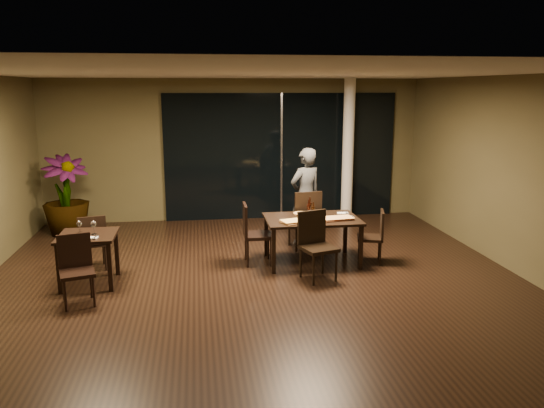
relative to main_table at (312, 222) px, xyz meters
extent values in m
plane|color=black|center=(-1.00, -0.80, -0.68)|extent=(8.00, 8.00, 0.00)
cube|color=#484226|center=(-1.00, 3.25, 0.82)|extent=(8.00, 0.10, 3.00)
cube|color=#484226|center=(-1.00, -4.85, 0.82)|extent=(8.00, 0.10, 3.00)
cube|color=#484226|center=(3.05, -0.80, 0.82)|extent=(0.10, 8.00, 3.00)
cube|color=silver|center=(-1.00, -0.80, 2.34)|extent=(8.00, 8.00, 0.04)
cube|color=black|center=(0.00, 3.16, 0.67)|extent=(5.00, 0.06, 2.70)
cylinder|color=white|center=(1.40, 2.85, 0.82)|extent=(0.24, 0.24, 3.00)
cube|color=black|center=(0.00, 0.00, 0.05)|extent=(1.50, 1.00, 0.04)
cube|color=black|center=(-0.69, -0.44, -0.32)|extent=(0.06, 0.06, 0.71)
cube|color=black|center=(0.69, -0.44, -0.32)|extent=(0.06, 0.06, 0.71)
cube|color=black|center=(-0.69, 0.44, -0.32)|extent=(0.06, 0.06, 0.71)
cube|color=black|center=(0.69, 0.44, -0.32)|extent=(0.06, 0.06, 0.71)
cube|color=black|center=(-3.40, -0.50, 0.05)|extent=(0.80, 0.80, 0.04)
cube|color=black|center=(-3.74, -0.84, -0.32)|extent=(0.06, 0.06, 0.71)
cube|color=black|center=(-3.06, -0.84, -0.32)|extent=(0.06, 0.06, 0.71)
cube|color=black|center=(-3.74, -0.16, -0.32)|extent=(0.06, 0.06, 0.71)
cube|color=black|center=(-3.06, -0.16, -0.32)|extent=(0.06, 0.06, 0.71)
cube|color=black|center=(0.03, 0.82, -0.17)|extent=(0.56, 0.56, 0.06)
cylinder|color=black|center=(0.20, 1.05, -0.42)|extent=(0.04, 0.04, 0.50)
cylinder|color=black|center=(-0.20, 0.99, -0.42)|extent=(0.04, 0.04, 0.50)
cylinder|color=black|center=(0.26, 0.65, -0.42)|extent=(0.04, 0.04, 0.50)
cylinder|color=black|center=(-0.14, 0.59, -0.42)|extent=(0.04, 0.04, 0.50)
cube|color=black|center=(0.07, 0.60, 0.11)|extent=(0.49, 0.12, 0.56)
cube|color=black|center=(-0.07, -0.79, -0.20)|extent=(0.59, 0.59, 0.05)
cylinder|color=black|center=(-0.19, -1.03, -0.44)|extent=(0.04, 0.04, 0.48)
cylinder|color=black|center=(0.17, -0.91, -0.44)|extent=(0.04, 0.04, 0.48)
cylinder|color=black|center=(-0.31, -0.66, -0.44)|extent=(0.04, 0.04, 0.48)
cylinder|color=black|center=(0.06, -0.54, -0.44)|extent=(0.04, 0.04, 0.48)
cube|color=black|center=(-0.13, -0.58, 0.07)|extent=(0.46, 0.18, 0.53)
cube|color=black|center=(-0.87, 0.08, -0.21)|extent=(0.46, 0.46, 0.05)
cylinder|color=black|center=(-0.68, -0.11, -0.44)|extent=(0.04, 0.04, 0.47)
cylinder|color=black|center=(-0.68, 0.27, -0.44)|extent=(0.04, 0.04, 0.47)
cylinder|color=black|center=(-1.06, -0.10, -0.44)|extent=(0.04, 0.04, 0.47)
cylinder|color=black|center=(-1.05, 0.27, -0.44)|extent=(0.04, 0.04, 0.47)
cube|color=black|center=(-1.08, 0.08, 0.05)|extent=(0.05, 0.46, 0.52)
cube|color=black|center=(0.94, -0.12, -0.26)|extent=(0.50, 0.50, 0.05)
cylinder|color=black|center=(0.83, 0.08, -0.47)|extent=(0.03, 0.03, 0.41)
cylinder|color=black|center=(0.74, -0.24, -0.47)|extent=(0.03, 0.03, 0.41)
cylinder|color=black|center=(1.15, -0.01, -0.47)|extent=(0.03, 0.03, 0.41)
cylinder|color=black|center=(1.06, -0.33, -0.47)|extent=(0.03, 0.03, 0.41)
cube|color=black|center=(1.12, -0.17, -0.03)|extent=(0.15, 0.40, 0.46)
cube|color=black|center=(-3.48, 0.19, -0.25)|extent=(0.50, 0.50, 0.05)
cylinder|color=black|center=(-3.35, 0.39, -0.46)|extent=(0.03, 0.03, 0.42)
cylinder|color=black|center=(-3.68, 0.31, -0.46)|extent=(0.03, 0.03, 0.42)
cylinder|color=black|center=(-3.27, 0.06, -0.46)|extent=(0.03, 0.03, 0.42)
cylinder|color=black|center=(-3.60, -0.02, -0.46)|extent=(0.03, 0.03, 0.42)
cube|color=black|center=(-3.43, 0.00, -0.02)|extent=(0.41, 0.14, 0.47)
cube|color=black|center=(-3.41, -1.26, -0.24)|extent=(0.53, 0.53, 0.05)
cylinder|color=black|center=(-3.53, -1.48, -0.46)|extent=(0.03, 0.03, 0.44)
cylinder|color=black|center=(-3.19, -1.38, -0.46)|extent=(0.03, 0.03, 0.44)
cylinder|color=black|center=(-3.62, -1.14, -0.46)|extent=(0.03, 0.03, 0.44)
cylinder|color=black|center=(-3.29, -1.04, -0.46)|extent=(0.03, 0.03, 0.44)
cube|color=black|center=(-3.46, -1.07, 0.00)|extent=(0.42, 0.16, 0.48)
imported|color=#313437|center=(0.13, 1.17, 0.20)|extent=(0.71, 0.61, 1.75)
imported|color=#1A4F1B|center=(-4.34, 2.35, 0.10)|extent=(1.16, 1.16, 1.55)
cube|color=#452C16|center=(-0.27, -0.23, 0.08)|extent=(0.63, 0.48, 0.01)
cube|color=#4A2917|center=(0.35, -0.17, 0.08)|extent=(0.58, 0.38, 0.01)
cylinder|color=#B23913|center=(-0.11, 0.29, 0.08)|extent=(0.27, 0.27, 0.01)
cylinder|color=white|center=(-0.20, 0.07, 0.12)|extent=(0.07, 0.07, 0.08)
cylinder|color=white|center=(0.25, 0.17, 0.12)|extent=(0.07, 0.07, 0.09)
cube|color=silver|center=(0.58, -0.06, 0.08)|extent=(0.20, 0.14, 0.01)
cube|color=white|center=(0.57, 0.23, 0.08)|extent=(0.19, 0.12, 0.01)
cube|color=white|center=(-3.31, -0.72, 0.08)|extent=(0.20, 0.14, 0.01)
camera|label=1|loc=(-1.81, -8.12, 2.13)|focal=35.00mm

